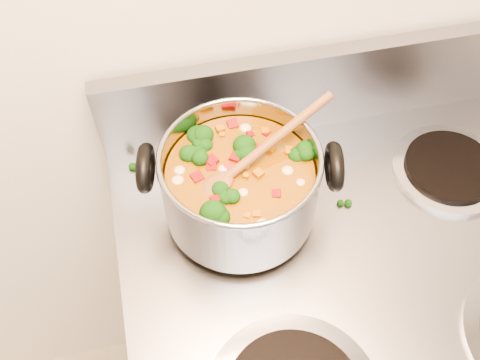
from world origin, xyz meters
name	(u,v)px	position (x,y,z in m)	size (l,w,h in m)	color
stockpot	(240,185)	(-0.20, 1.30, 1.00)	(0.30, 0.23, 0.14)	#94949B
wooden_spoon	(245,163)	(-0.19, 1.31, 1.04)	(0.23, 0.13, 0.07)	brown
cooktop_crumbs	(205,223)	(-0.25, 1.30, 0.92)	(0.05, 0.33, 0.01)	black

